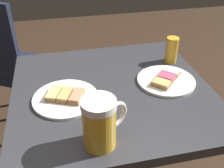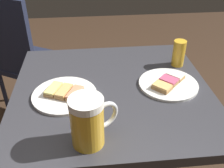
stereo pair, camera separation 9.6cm
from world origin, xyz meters
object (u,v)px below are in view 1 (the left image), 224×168
Objects in this scene: beer_glass_small at (172,50)px; cafe_chair at (8,62)px; plate_near at (66,97)px; plate_far at (166,80)px; beer_mug at (100,123)px.

cafe_chair reaches higher than beer_glass_small.
cafe_chair is at bearing 22.50° from plate_near.
beer_glass_small is 1.03m from cafe_chair.
cafe_chair is at bearing 43.60° from plate_far.
plate_far is 0.41m from beer_mug.
plate_near is 0.51m from beer_glass_small.
beer_mug is 0.57m from beer_glass_small.
cafe_chair is (0.59, 0.79, -0.28)m from beer_glass_small.
plate_far is at bearing 151.54° from beer_glass_small.
cafe_chair is (1.00, 0.40, -0.30)m from beer_mug.
beer_glass_small reaches higher than plate_near.
beer_glass_small is (0.18, -0.47, 0.05)m from plate_near.
plate_near is 2.08× the size of beer_glass_small.
plate_near is 1.03× the size of plate_far.
plate_near is 1.51× the size of beer_mug.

